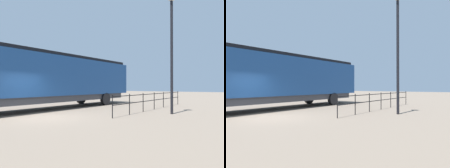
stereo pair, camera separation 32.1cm
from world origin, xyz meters
TOP-DOWN VIEW (x-y plane):
  - ground_plane at (0.00, 0.00)m, footprint 120.00×120.00m
  - locomotive at (-3.24, 2.68)m, footprint 3.11×18.78m
  - lamp_post at (5.10, 5.32)m, footprint 0.57×0.57m
  - platform_fence at (3.14, 7.25)m, footprint 0.05×10.77m

SIDE VIEW (x-z plane):
  - ground_plane at x=0.00m, z-range 0.00..0.00m
  - platform_fence at x=3.14m, z-range 0.18..1.38m
  - locomotive at x=-3.24m, z-range 0.26..4.24m
  - lamp_post at x=5.10m, z-range 1.60..8.90m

